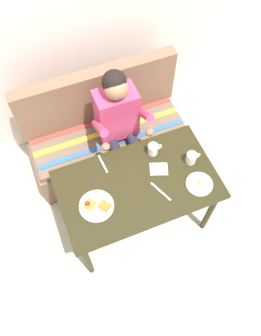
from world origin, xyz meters
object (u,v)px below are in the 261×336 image
(fork, at_px, (103,164))
(knife, at_px, (161,191))
(coffee_mug_second, at_px, (192,158))
(coffee_mug, at_px, (153,149))
(napkin, at_px, (159,169))
(plate_breakfast, at_px, (97,206))
(couch, at_px, (107,136))
(person, at_px, (120,121))
(table, at_px, (138,188))
(plate_eggs, at_px, (199,184))

(fork, bearing_deg, knife, -54.40)
(coffee_mug_second, bearing_deg, coffee_mug, 142.87)
(coffee_mug, bearing_deg, napkin, -96.82)
(plate_breakfast, relative_size, coffee_mug_second, 2.15)
(plate_breakfast, bearing_deg, knife, -7.44)
(couch, xyz_separation_m, coffee_mug_second, (0.46, -0.74, 0.45))
(knife, bearing_deg, coffee_mug_second, 2.71)
(coffee_mug, xyz_separation_m, napkin, (-0.02, -0.16, -0.05))
(plate_breakfast, xyz_separation_m, coffee_mug_second, (0.80, 0.09, 0.04))
(knife, bearing_deg, fork, 107.23)
(couch, xyz_separation_m, person, (0.08, -0.17, 0.41))
(coffee_mug_second, bearing_deg, person, 123.94)
(couch, distance_m, knife, 0.99)
(napkin, bearing_deg, person, 102.46)
(coffee_mug_second, distance_m, knife, 0.36)
(coffee_mug_second, relative_size, knife, 0.59)
(plate_breakfast, bearing_deg, couch, 67.18)
(table, xyz_separation_m, napkin, (0.20, 0.05, 0.09))
(table, distance_m, fork, 0.33)
(couch, xyz_separation_m, knife, (0.13, -0.89, 0.40))
(person, distance_m, fork, 0.43)
(plate_breakfast, bearing_deg, table, 10.24)
(plate_breakfast, distance_m, knife, 0.48)
(person, height_order, plate_eggs, person)
(plate_eggs, height_order, fork, plate_eggs)
(plate_eggs, height_order, knife, plate_eggs)
(table, relative_size, fork, 7.06)
(napkin, bearing_deg, plate_eggs, -45.72)
(plate_breakfast, bearing_deg, napkin, 12.15)
(napkin, bearing_deg, plate_breakfast, -167.85)
(fork, xyz_separation_m, knife, (0.32, -0.38, 0.00))
(person, bearing_deg, plate_eggs, -65.79)
(couch, height_order, coffee_mug, couch)
(napkin, relative_size, fork, 0.80)
(couch, bearing_deg, napkin, -74.62)
(napkin, bearing_deg, coffee_mug_second, -5.78)
(couch, xyz_separation_m, plate_eggs, (0.42, -0.94, 0.41))
(table, height_order, coffee_mug, coffee_mug)
(plate_breakfast, height_order, fork, plate_breakfast)
(napkin, bearing_deg, couch, 105.38)
(fork, distance_m, knife, 0.50)
(table, height_order, plate_breakfast, plate_breakfast)
(couch, bearing_deg, person, -66.20)
(plate_breakfast, height_order, coffee_mug_second, coffee_mug_second)
(plate_eggs, bearing_deg, couch, 114.13)
(person, xyz_separation_m, coffee_mug_second, (0.38, -0.56, 0.04))
(coffee_mug, distance_m, knife, 0.35)
(knife, bearing_deg, plate_breakfast, 149.99)
(table, height_order, knife, knife)
(coffee_mug_second, bearing_deg, napkin, 174.22)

